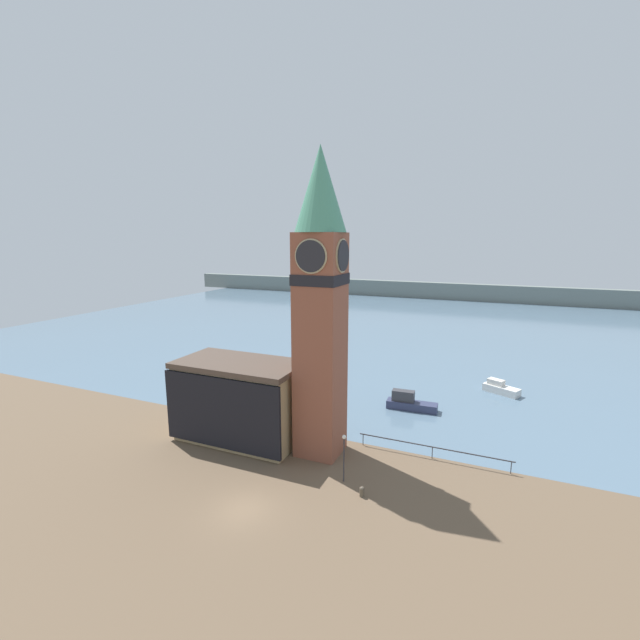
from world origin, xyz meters
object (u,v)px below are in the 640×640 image
object	(u,v)px
mooring_bollard_near	(362,491)
lamp_post	(344,449)
clock_tower	(320,298)
boat_near	(409,403)
boat_far	(500,388)
pier_building	(240,400)

from	to	relation	value
mooring_bollard_near	lamp_post	bearing A→B (deg)	144.95
clock_tower	mooring_bollard_near	world-z (taller)	clock_tower
boat_near	boat_far	world-z (taller)	boat_near
clock_tower	boat_near	bearing A→B (deg)	66.97
clock_tower	pier_building	size ratio (longest dim) A/B	2.20
clock_tower	boat_near	world-z (taller)	clock_tower
clock_tower	boat_far	size ratio (longest dim) A/B	5.81
boat_far	mooring_bollard_near	world-z (taller)	boat_far
boat_far	clock_tower	bearing A→B (deg)	-97.23
boat_far	mooring_bollard_near	xyz separation A→B (m)	(-9.12, -26.96, -0.18)
lamp_post	pier_building	bearing A→B (deg)	164.97
pier_building	boat_far	bearing A→B (deg)	45.05
boat_far	boat_near	bearing A→B (deg)	-108.15
clock_tower	lamp_post	xyz separation A→B (m)	(3.53, -3.68, -11.04)
clock_tower	mooring_bollard_near	size ratio (longest dim) A/B	33.14
boat_near	lamp_post	bearing A→B (deg)	-99.09
boat_near	boat_far	distance (m)	13.15
clock_tower	boat_near	size ratio (longest dim) A/B	4.67
clock_tower	boat_near	xyz separation A→B (m)	(5.34, 12.56, -13.01)
boat_far	lamp_post	bearing A→B (deg)	-86.96
pier_building	boat_near	world-z (taller)	pier_building
mooring_bollard_near	lamp_post	distance (m)	3.27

